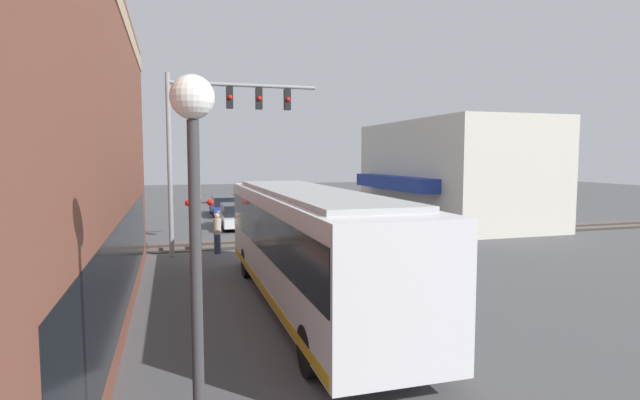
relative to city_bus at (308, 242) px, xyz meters
name	(u,v)px	position (x,y,z in m)	size (l,w,h in m)	color
ground_plane	(347,266)	(4.55, -2.80, -1.83)	(120.00, 120.00, 0.00)	#4C4C4F
shop_building	(450,172)	(15.34, -13.74, 1.39)	(13.93, 8.15, 6.44)	beige
city_bus	(308,242)	(0.00, 0.00, 0.00)	(12.31, 2.59, 3.30)	silver
traffic_signal_gantry	(216,121)	(8.39, 1.74, 3.88)	(0.42, 6.38, 7.66)	gray
crossing_signal	(199,203)	(7.99, 2.52, 0.47)	(1.41, 1.18, 3.81)	gray
streetlamp	(196,278)	(-8.18, 3.39, 1.16)	(0.44, 0.44, 5.01)	#38383A
rail_track_near	(306,240)	(10.55, -2.80, -1.80)	(2.60, 60.00, 0.15)	#332D28
parked_car_white	(236,217)	(16.20, 0.00, -1.15)	(4.57, 1.82, 1.44)	silver
parked_car_blue	(224,206)	(22.97, 0.00, -1.18)	(4.50, 1.82, 1.37)	navy
parked_car_grey	(244,196)	(31.18, -2.60, -1.13)	(4.24, 1.82, 1.51)	slate
pedestrian_at_crossing	(217,233)	(8.57, 1.75, -0.92)	(0.34, 0.34, 1.77)	#2D3351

